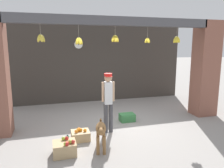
{
  "coord_description": "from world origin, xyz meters",
  "views": [
    {
      "loc": [
        -1.77,
        -5.72,
        2.33
      ],
      "look_at": [
        0.0,
        0.45,
        1.17
      ],
      "focal_mm": 35.0,
      "sensor_mm": 36.0,
      "label": 1
    }
  ],
  "objects": [
    {
      "name": "shop_back_wall",
      "position": [
        0.0,
        3.08,
        1.54
      ],
      "size": [
        7.59,
        0.12,
        3.08
      ],
      "primitive_type": "cube",
      "color": "#38332D",
      "rests_on": "ground_plane"
    },
    {
      "name": "fruit_crate_apples",
      "position": [
        -1.54,
        -1.26,
        0.15
      ],
      "size": [
        0.49,
        0.43,
        0.36
      ],
      "color": "tan",
      "rests_on": "ground_plane"
    },
    {
      "name": "wall_clock",
      "position": [
        -0.64,
        3.0,
        2.34
      ],
      "size": [
        0.34,
        0.03,
        0.34
      ],
      "color": "black"
    },
    {
      "name": "produce_box_green",
      "position": [
        0.45,
        0.34,
        0.12
      ],
      "size": [
        0.45,
        0.33,
        0.23
      ],
      "primitive_type": "cube",
      "color": "#387A42",
      "rests_on": "ground_plane"
    },
    {
      "name": "fruit_crate_oranges",
      "position": [
        -1.12,
        -0.6,
        0.12
      ],
      "size": [
        0.44,
        0.4,
        0.3
      ],
      "color": "tan",
      "rests_on": "ground_plane"
    },
    {
      "name": "dog",
      "position": [
        -0.75,
        -1.29,
        0.46
      ],
      "size": [
        0.34,
        0.82,
        0.67
      ],
      "rotation": [
        0.0,
        0.0,
        -1.78
      ],
      "color": "olive",
      "rests_on": "ground_plane"
    },
    {
      "name": "ground_plane",
      "position": [
        0.0,
        0.0,
        0.0
      ],
      "size": [
        60.0,
        60.0,
        0.0
      ],
      "primitive_type": "plane",
      "color": "gray"
    },
    {
      "name": "storefront_awning",
      "position": [
        0.0,
        0.12,
        2.92
      ],
      "size": [
        5.69,
        0.3,
        0.76
      ],
      "color": "#4C4C51"
    },
    {
      "name": "water_bottle",
      "position": [
        -1.45,
        -0.85,
        0.12
      ],
      "size": [
        0.07,
        0.07,
        0.26
      ],
      "color": "#38934C",
      "rests_on": "ground_plane"
    },
    {
      "name": "shopkeeper",
      "position": [
        -0.33,
        -0.32,
        0.93
      ],
      "size": [
        0.34,
        0.27,
        1.6
      ],
      "rotation": [
        0.0,
        0.0,
        3.06
      ],
      "color": "#424247",
      "rests_on": "ground_plane"
    },
    {
      "name": "shop_pillar_right",
      "position": [
        3.15,
        0.3,
        1.54
      ],
      "size": [
        0.7,
        0.6,
        3.08
      ],
      "primitive_type": "cube",
      "color": "brown",
      "rests_on": "ground_plane"
    }
  ]
}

